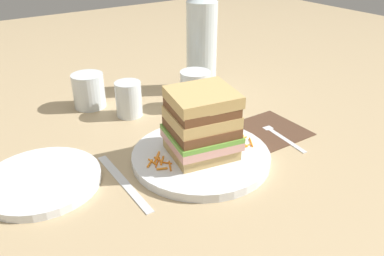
{
  "coord_description": "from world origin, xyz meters",
  "views": [
    {
      "loc": [
        -0.36,
        -0.51,
        0.41
      ],
      "look_at": [
        0.01,
        0.04,
        0.06
      ],
      "focal_mm": 36.62,
      "sensor_mm": 36.0,
      "label": 1
    }
  ],
  "objects_px": {
    "water_bottle": "(202,41)",
    "empty_tumbler_1": "(89,91)",
    "napkin_dark": "(270,129)",
    "empty_tumbler_0": "(129,99)",
    "sandwich": "(201,124)",
    "main_plate": "(201,156)",
    "knife": "(125,183)",
    "juice_glass": "(195,92)",
    "fork": "(277,132)",
    "side_plate": "(41,180)"
  },
  "relations": [
    {
      "from": "empty_tumbler_1",
      "to": "fork",
      "type": "bearing_deg",
      "value": -52.91
    },
    {
      "from": "sandwich",
      "to": "juice_glass",
      "type": "distance_m",
      "value": 0.25
    },
    {
      "from": "sandwich",
      "to": "napkin_dark",
      "type": "xyz_separation_m",
      "value": [
        0.2,
        0.01,
        -0.08
      ]
    },
    {
      "from": "empty_tumbler_0",
      "to": "side_plate",
      "type": "bearing_deg",
      "value": -147.04
    },
    {
      "from": "juice_glass",
      "to": "empty_tumbler_1",
      "type": "distance_m",
      "value": 0.26
    },
    {
      "from": "fork",
      "to": "knife",
      "type": "height_order",
      "value": "fork"
    },
    {
      "from": "water_bottle",
      "to": "empty_tumbler_1",
      "type": "relative_size",
      "value": 3.55
    },
    {
      "from": "fork",
      "to": "water_bottle",
      "type": "relative_size",
      "value": 0.56
    },
    {
      "from": "water_bottle",
      "to": "empty_tumbler_0",
      "type": "bearing_deg",
      "value": -170.53
    },
    {
      "from": "fork",
      "to": "empty_tumbler_0",
      "type": "distance_m",
      "value": 0.34
    },
    {
      "from": "side_plate",
      "to": "fork",
      "type": "bearing_deg",
      "value": -12.36
    },
    {
      "from": "juice_glass",
      "to": "empty_tumbler_0",
      "type": "height_order",
      "value": "juice_glass"
    },
    {
      "from": "empty_tumbler_0",
      "to": "knife",
      "type": "bearing_deg",
      "value": -118.21
    },
    {
      "from": "sandwich",
      "to": "side_plate",
      "type": "xyz_separation_m",
      "value": [
        -0.27,
        0.09,
        -0.07
      ]
    },
    {
      "from": "side_plate",
      "to": "sandwich",
      "type": "bearing_deg",
      "value": -18.85
    },
    {
      "from": "fork",
      "to": "water_bottle",
      "type": "xyz_separation_m",
      "value": [
        0.02,
        0.3,
        0.13
      ]
    },
    {
      "from": "water_bottle",
      "to": "empty_tumbler_0",
      "type": "xyz_separation_m",
      "value": [
        -0.24,
        -0.04,
        -0.09
      ]
    },
    {
      "from": "napkin_dark",
      "to": "juice_glass",
      "type": "relative_size",
      "value": 1.56
    },
    {
      "from": "sandwich",
      "to": "juice_glass",
      "type": "height_order",
      "value": "sandwich"
    },
    {
      "from": "fork",
      "to": "water_bottle",
      "type": "height_order",
      "value": "water_bottle"
    },
    {
      "from": "juice_glass",
      "to": "empty_tumbler_0",
      "type": "relative_size",
      "value": 1.11
    },
    {
      "from": "water_bottle",
      "to": "sandwich",
      "type": "bearing_deg",
      "value": -125.65
    },
    {
      "from": "napkin_dark",
      "to": "water_bottle",
      "type": "distance_m",
      "value": 0.31
    },
    {
      "from": "sandwich",
      "to": "water_bottle",
      "type": "bearing_deg",
      "value": 54.35
    },
    {
      "from": "main_plate",
      "to": "water_bottle",
      "type": "height_order",
      "value": "water_bottle"
    },
    {
      "from": "knife",
      "to": "juice_glass",
      "type": "xyz_separation_m",
      "value": [
        0.28,
        0.19,
        0.04
      ]
    },
    {
      "from": "main_plate",
      "to": "water_bottle",
      "type": "xyz_separation_m",
      "value": [
        0.21,
        0.29,
        0.12
      ]
    },
    {
      "from": "empty_tumbler_1",
      "to": "sandwich",
      "type": "bearing_deg",
      "value": -77.08
    },
    {
      "from": "fork",
      "to": "side_plate",
      "type": "bearing_deg",
      "value": 167.64
    },
    {
      "from": "sandwich",
      "to": "main_plate",
      "type": "bearing_deg",
      "value": -173.41
    },
    {
      "from": "napkin_dark",
      "to": "side_plate",
      "type": "relative_size",
      "value": 0.7
    },
    {
      "from": "juice_glass",
      "to": "side_plate",
      "type": "bearing_deg",
      "value": -164.38
    },
    {
      "from": "main_plate",
      "to": "fork",
      "type": "relative_size",
      "value": 1.58
    },
    {
      "from": "knife",
      "to": "empty_tumbler_0",
      "type": "height_order",
      "value": "empty_tumbler_0"
    },
    {
      "from": "knife",
      "to": "water_bottle",
      "type": "distance_m",
      "value": 0.48
    },
    {
      "from": "napkin_dark",
      "to": "side_plate",
      "type": "height_order",
      "value": "side_plate"
    },
    {
      "from": "napkin_dark",
      "to": "empty_tumbler_0",
      "type": "relative_size",
      "value": 1.74
    },
    {
      "from": "empty_tumbler_1",
      "to": "knife",
      "type": "bearing_deg",
      "value": -102.01
    },
    {
      "from": "juice_glass",
      "to": "water_bottle",
      "type": "bearing_deg",
      "value": 47.24
    },
    {
      "from": "fork",
      "to": "side_plate",
      "type": "xyz_separation_m",
      "value": [
        -0.47,
        0.1,
        0.0
      ]
    },
    {
      "from": "water_bottle",
      "to": "empty_tumbler_1",
      "type": "distance_m",
      "value": 0.31
    },
    {
      "from": "knife",
      "to": "juice_glass",
      "type": "distance_m",
      "value": 0.35
    },
    {
      "from": "sandwich",
      "to": "juice_glass",
      "type": "xyz_separation_m",
      "value": [
        0.13,
        0.21,
        -0.04
      ]
    },
    {
      "from": "juice_glass",
      "to": "water_bottle",
      "type": "xyz_separation_m",
      "value": [
        0.08,
        0.09,
        0.09
      ]
    },
    {
      "from": "main_plate",
      "to": "sandwich",
      "type": "xyz_separation_m",
      "value": [
        0.0,
        0.0,
        0.07
      ]
    },
    {
      "from": "napkin_dark",
      "to": "side_plate",
      "type": "xyz_separation_m",
      "value": [
        -0.47,
        0.08,
        0.01
      ]
    },
    {
      "from": "napkin_dark",
      "to": "water_bottle",
      "type": "relative_size",
      "value": 0.48
    },
    {
      "from": "water_bottle",
      "to": "juice_glass",
      "type": "bearing_deg",
      "value": -132.76
    },
    {
      "from": "sandwich",
      "to": "empty_tumbler_0",
      "type": "relative_size",
      "value": 1.71
    },
    {
      "from": "fork",
      "to": "sandwich",
      "type": "bearing_deg",
      "value": 177.32
    }
  ]
}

